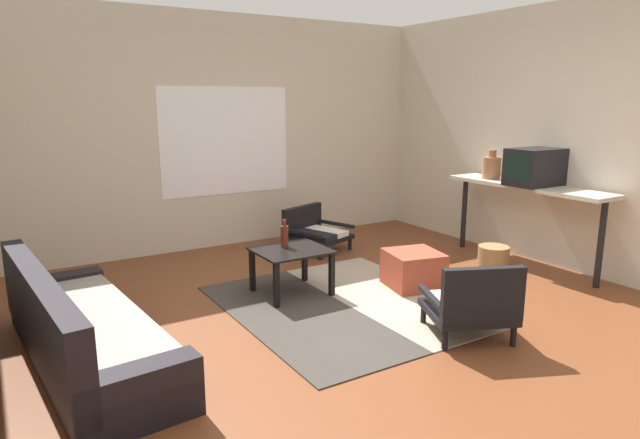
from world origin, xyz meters
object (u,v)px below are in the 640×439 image
at_px(armchair_by_window, 314,231).
at_px(console_shelf, 527,193).
at_px(ottoman_orange, 413,270).
at_px(clay_vase, 492,167).
at_px(glass_bottle, 284,236).
at_px(wicker_basket, 493,258).
at_px(crt_television, 535,167).
at_px(armchair_striped_foreground, 472,304).
at_px(coffee_table, 291,258).
at_px(couch, 80,334).

height_order(armchair_by_window, console_shelf, console_shelf).
height_order(armchair_by_window, ottoman_orange, armchair_by_window).
xyz_separation_m(clay_vase, glass_bottle, (-2.54, 0.12, -0.47)).
distance_m(ottoman_orange, console_shelf, 1.59).
distance_m(glass_bottle, wicker_basket, 2.26).
bearing_deg(ottoman_orange, crt_television, -5.18).
bearing_deg(armchair_striped_foreground, ottoman_orange, 70.19).
bearing_deg(coffee_table, armchair_by_window, 51.16).
distance_m(armchair_by_window, crt_television, 2.50).
bearing_deg(couch, console_shelf, -0.60).
xyz_separation_m(coffee_table, wicker_basket, (2.15, -0.44, -0.22)).
distance_m(console_shelf, glass_bottle, 2.62).
xyz_separation_m(armchair_striped_foreground, crt_television, (1.86, 0.96, 0.79)).
height_order(glass_bottle, wicker_basket, glass_bottle).
distance_m(console_shelf, crt_television, 0.29).
distance_m(console_shelf, clay_vase, 0.53).
bearing_deg(crt_television, armchair_by_window, 132.29).
distance_m(console_shelf, wicker_basket, 0.76).
relative_size(console_shelf, wicker_basket, 5.75).
bearing_deg(ottoman_orange, clay_vase, 16.24).
relative_size(couch, armchair_by_window, 2.71).
distance_m(armchair_striped_foreground, wicker_basket, 1.84).
distance_m(couch, wicker_basket, 3.99).
height_order(armchair_striped_foreground, ottoman_orange, armchair_striped_foreground).
height_order(armchair_striped_foreground, console_shelf, console_shelf).
bearing_deg(armchair_striped_foreground, couch, 156.67).
bearing_deg(console_shelf, ottoman_orange, 177.80).
bearing_deg(ottoman_orange, console_shelf, -2.20).
height_order(crt_television, wicker_basket, crt_television).
bearing_deg(wicker_basket, coffee_table, 168.32).
bearing_deg(armchair_by_window, coffee_table, -128.84).
distance_m(coffee_table, glass_bottle, 0.21).
relative_size(armchair_by_window, ottoman_orange, 1.69).
height_order(couch, crt_television, crt_television).
bearing_deg(ottoman_orange, couch, -179.79).
bearing_deg(glass_bottle, console_shelf, -13.38).
bearing_deg(crt_television, armchair_striped_foreground, -152.76).
height_order(armchair_by_window, wicker_basket, armchair_by_window).
xyz_separation_m(armchair_striped_foreground, ottoman_orange, (0.39, 1.09, -0.10)).
height_order(ottoman_orange, console_shelf, console_shelf).
height_order(ottoman_orange, clay_vase, clay_vase).
xyz_separation_m(couch, glass_bottle, (1.83, 0.56, 0.31)).
height_order(ottoman_orange, glass_bottle, glass_bottle).
bearing_deg(glass_bottle, armchair_striped_foreground, -67.58).
relative_size(armchair_striped_foreground, glass_bottle, 3.04).
height_order(couch, console_shelf, console_shelf).
bearing_deg(clay_vase, wicker_basket, -131.49).
bearing_deg(coffee_table, crt_television, -12.74).
bearing_deg(wicker_basket, couch, -179.93).
bearing_deg(wicker_basket, crt_television, -18.55).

